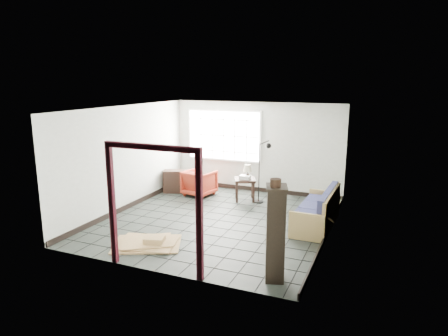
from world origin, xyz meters
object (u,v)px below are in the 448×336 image
at_px(futon_sofa, 319,213).
at_px(tall_shelf, 275,233).
at_px(armchair, 199,182).
at_px(side_table, 245,182).

height_order(futon_sofa, tall_shelf, tall_shelf).
distance_m(futon_sofa, tall_shelf, 2.79).
height_order(armchair, side_table, armchair).
relative_size(futon_sofa, tall_shelf, 1.24).
bearing_deg(side_table, tall_shelf, -63.80).
bearing_deg(tall_shelf, futon_sofa, 67.21).
distance_m(armchair, side_table, 1.36).
bearing_deg(futon_sofa, tall_shelf, -93.39).
distance_m(side_table, tall_shelf, 4.42).
bearing_deg(futon_sofa, armchair, 163.18).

